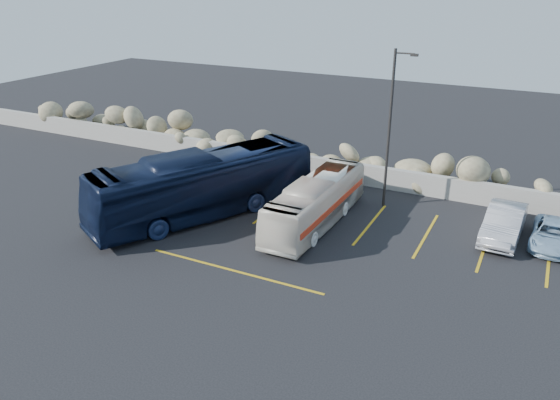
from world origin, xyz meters
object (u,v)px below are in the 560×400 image
at_px(vintage_bus, 316,202).
at_px(car_d, 553,235).
at_px(lamppost, 391,126).
at_px(car_b, 504,223).
at_px(tour_coach, 203,184).

relative_size(vintage_bus, car_d, 2.17).
distance_m(lamppost, vintage_bus, 5.37).
relative_size(lamppost, car_b, 1.79).
height_order(lamppost, car_b, lamppost).
xyz_separation_m(tour_coach, car_d, (15.72, 4.10, -1.09)).
height_order(tour_coach, car_b, tour_coach).
bearing_deg(car_b, vintage_bus, -160.67).
relative_size(vintage_bus, car_b, 1.85).
relative_size(tour_coach, car_d, 3.06).
bearing_deg(car_b, lamppost, 171.25).
distance_m(car_b, car_d, 2.07).
bearing_deg(vintage_bus, lamppost, 58.31).
relative_size(car_b, car_d, 1.18).
height_order(tour_coach, car_d, tour_coach).
xyz_separation_m(lamppost, tour_coach, (-7.76, -5.12, -2.68)).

